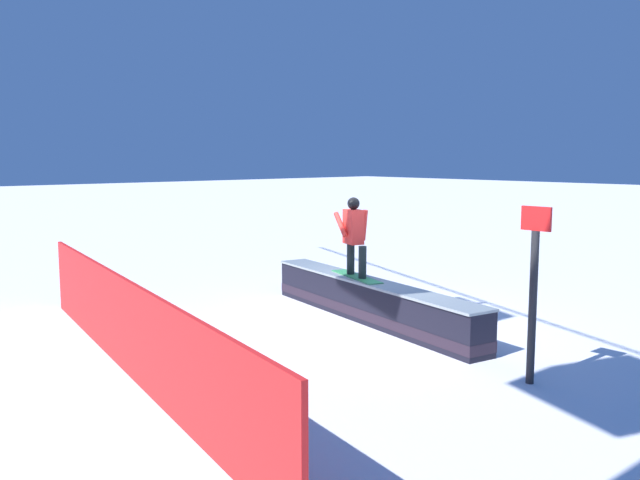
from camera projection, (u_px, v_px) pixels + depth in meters
name	position (u px, v px, depth m)	size (l,w,h in m)	color
ground_plane	(369.00, 321.00, 11.67)	(120.00, 120.00, 0.00)	white
grind_box	(369.00, 303.00, 11.63)	(5.49, 1.48, 0.71)	black
snowboarder	(354.00, 234.00, 11.92)	(1.53, 0.73, 1.42)	#389756
safety_fence	(129.00, 328.00, 8.70)	(9.13, 0.06, 1.27)	red
trail_marker	(533.00, 291.00, 8.31)	(0.40, 0.10, 2.25)	#262628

